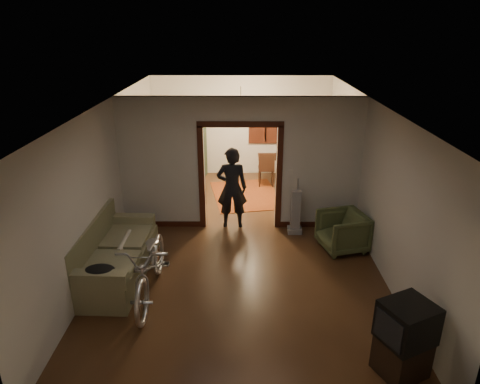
{
  "coord_description": "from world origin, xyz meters",
  "views": [
    {
      "loc": [
        0.05,
        -7.7,
        4.14
      ],
      "look_at": [
        0.0,
        -0.3,
        1.2
      ],
      "focal_mm": 32.0,
      "sensor_mm": 36.0,
      "label": 1
    }
  ],
  "objects_px": {
    "person": "(232,188)",
    "desk": "(276,169)",
    "sofa": "(114,250)",
    "locker": "(190,146)",
    "bicycle": "(151,265)",
    "armchair": "(342,231)"
  },
  "relations": [
    {
      "from": "bicycle",
      "to": "sofa",
      "type": "bearing_deg",
      "value": 142.56
    },
    {
      "from": "bicycle",
      "to": "person",
      "type": "bearing_deg",
      "value": 63.63
    },
    {
      "from": "person",
      "to": "desk",
      "type": "xyz_separation_m",
      "value": [
        1.15,
        2.78,
        -0.51
      ]
    },
    {
      "from": "sofa",
      "to": "armchair",
      "type": "xyz_separation_m",
      "value": [
        4.13,
        1.0,
        -0.13
      ]
    },
    {
      "from": "person",
      "to": "locker",
      "type": "relative_size",
      "value": 1.02
    },
    {
      "from": "person",
      "to": "desk",
      "type": "bearing_deg",
      "value": -113.57
    },
    {
      "from": "bicycle",
      "to": "desk",
      "type": "height_order",
      "value": "bicycle"
    },
    {
      "from": "desk",
      "to": "person",
      "type": "bearing_deg",
      "value": -100.48
    },
    {
      "from": "sofa",
      "to": "locker",
      "type": "xyz_separation_m",
      "value": [
        0.69,
        5.32,
        0.36
      ]
    },
    {
      "from": "sofa",
      "to": "locker",
      "type": "distance_m",
      "value": 5.38
    },
    {
      "from": "sofa",
      "to": "person",
      "type": "distance_m",
      "value": 2.84
    },
    {
      "from": "bicycle",
      "to": "person",
      "type": "height_order",
      "value": "person"
    },
    {
      "from": "desk",
      "to": "bicycle",
      "type": "bearing_deg",
      "value": -101.97
    },
    {
      "from": "armchair",
      "to": "person",
      "type": "distance_m",
      "value": 2.44
    },
    {
      "from": "person",
      "to": "locker",
      "type": "height_order",
      "value": "person"
    },
    {
      "from": "sofa",
      "to": "locker",
      "type": "relative_size",
      "value": 1.28
    },
    {
      "from": "bicycle",
      "to": "locker",
      "type": "distance_m",
      "value": 5.89
    },
    {
      "from": "armchair",
      "to": "desk",
      "type": "distance_m",
      "value": 3.92
    },
    {
      "from": "sofa",
      "to": "armchair",
      "type": "height_order",
      "value": "sofa"
    },
    {
      "from": "locker",
      "to": "desk",
      "type": "xyz_separation_m",
      "value": [
        2.43,
        -0.54,
        -0.49
      ]
    },
    {
      "from": "bicycle",
      "to": "armchair",
      "type": "relative_size",
      "value": 2.53
    },
    {
      "from": "armchair",
      "to": "sofa",
      "type": "bearing_deg",
      "value": -91.32
    }
  ]
}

